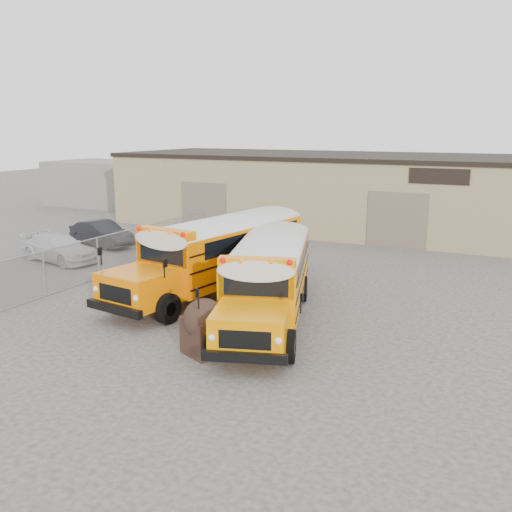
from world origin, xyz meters
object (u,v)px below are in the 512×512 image
at_px(school_bus_left, 296,226).
at_px(car_dark, 102,233).
at_px(tarp_bundle, 204,326).
at_px(school_bus_right, 284,240).
at_px(car_white, 59,248).

distance_m(school_bus_left, car_dark, 11.00).
bearing_deg(school_bus_left, tarp_bundle, -80.13).
xyz_separation_m(school_bus_right, tarp_bundle, (1.50, -9.16, -0.73)).
height_order(tarp_bundle, car_white, tarp_bundle).
height_order(school_bus_left, school_bus_right, school_bus_left).
bearing_deg(school_bus_right, car_white, -168.13).
bearing_deg(car_dark, car_white, -156.22).
distance_m(school_bus_left, school_bus_right, 2.86).
bearing_deg(tarp_bundle, school_bus_right, 99.32).
bearing_deg(car_white, school_bus_right, -67.50).
bearing_deg(car_white, school_bus_left, -53.04).
bearing_deg(school_bus_right, school_bus_left, 101.66).
bearing_deg(car_white, car_dark, 20.04).
relative_size(school_bus_left, car_dark, 2.46).
distance_m(school_bus_left, car_white, 11.48).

